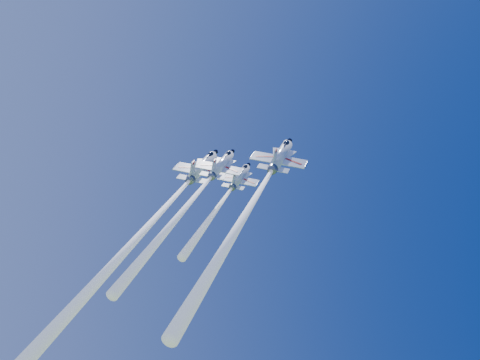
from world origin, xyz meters
TOP-DOWN VIEW (x-y plane):
  - jet_lead at (-3.06, 1.43)m, footprint 24.69×21.47m
  - jet_left at (-20.63, -3.95)m, footprint 39.01×35.07m
  - jet_right at (-9.76, -16.86)m, footprint 37.30×33.26m
  - jet_slot at (-17.26, -9.90)m, footprint 29.29×26.02m

SIDE VIEW (x-z plane):
  - jet_left at x=-20.63m, z-range 57.76..104.28m
  - jet_right at x=-9.76m, z-range 61.04..105.02m
  - jet_slot at x=-17.26m, z-range 66.24..100.61m
  - jet_lead at x=-3.06m, z-range 72.82..100.92m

